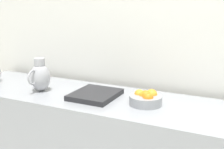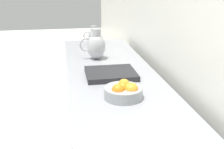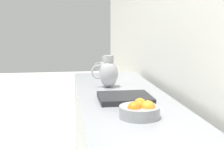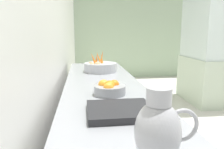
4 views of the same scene
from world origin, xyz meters
TOP-DOWN VIEW (x-y plane):
  - tile_wall_left at (-1.95, 0.31)m, footprint 0.10×8.58m
  - back_wall_green at (2.10, 4.81)m, footprint 8.00×0.10m
  - vegetable_colander at (-1.50, 0.69)m, footprint 0.35×0.35m
  - orange_bowl at (-1.51, -0.21)m, footprint 0.22×0.22m
  - metal_pitcher_tall at (-1.46, -1.04)m, footprint 0.21×0.15m
  - counter_sink_basin at (-1.50, -0.59)m, footprint 0.34×0.30m
  - glass_block_booth at (0.90, 2.24)m, footprint 1.23×1.24m

SIDE VIEW (x-z plane):
  - counter_sink_basin at x=-1.50m, z-range 0.91..0.95m
  - orange_bowl at x=-1.51m, z-range 0.90..1.00m
  - vegetable_colander at x=-1.50m, z-range 0.85..1.08m
  - metal_pitcher_tall at x=-1.46m, z-range 0.90..1.15m
  - glass_block_booth at x=0.90m, z-range -0.01..2.11m
  - tile_wall_left at x=-1.95m, z-range 0.00..3.00m
  - back_wall_green at x=2.10m, z-range 0.00..3.00m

